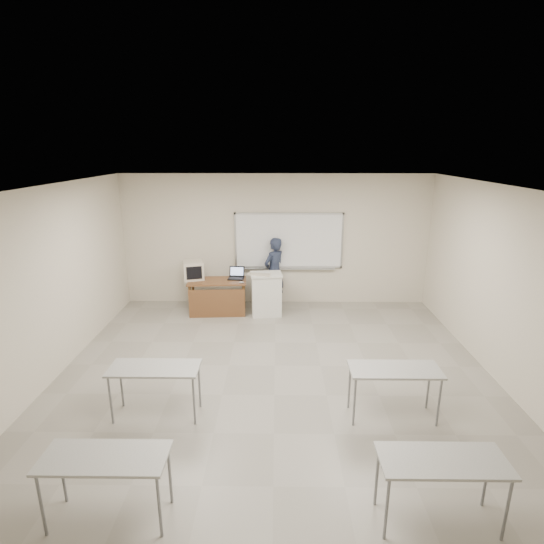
{
  "coord_description": "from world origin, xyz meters",
  "views": [
    {
      "loc": [
        0.03,
        -5.54,
        3.53
      ],
      "look_at": [
        -0.06,
        2.2,
        1.27
      ],
      "focal_mm": 28.0,
      "sensor_mm": 36.0,
      "label": 1
    }
  ],
  "objects_px": {
    "crt_monitor": "(193,270)",
    "presenter": "(274,272)",
    "instructor_desk": "(217,292)",
    "mouse": "(242,282)",
    "keyboard": "(259,274)",
    "podium": "(266,294)",
    "whiteboard": "(289,241)",
    "laptop": "(236,276)"
  },
  "relations": [
    {
      "from": "whiteboard",
      "to": "laptop",
      "type": "bearing_deg",
      "value": -156.5
    },
    {
      "from": "crt_monitor",
      "to": "laptop",
      "type": "bearing_deg",
      "value": -14.24
    },
    {
      "from": "laptop",
      "to": "presenter",
      "type": "distance_m",
      "value": 0.93
    },
    {
      "from": "mouse",
      "to": "presenter",
      "type": "xyz_separation_m",
      "value": [
        0.7,
        0.75,
        0.02
      ]
    },
    {
      "from": "instructor_desk",
      "to": "keyboard",
      "type": "bearing_deg",
      "value": -10.24
    },
    {
      "from": "crt_monitor",
      "to": "keyboard",
      "type": "xyz_separation_m",
      "value": [
        1.48,
        -0.34,
        0.0
      ]
    },
    {
      "from": "keyboard",
      "to": "presenter",
      "type": "relative_size",
      "value": 0.3
    },
    {
      "from": "crt_monitor",
      "to": "keyboard",
      "type": "height_order",
      "value": "crt_monitor"
    },
    {
      "from": "whiteboard",
      "to": "mouse",
      "type": "distance_m",
      "value": 1.52
    },
    {
      "from": "presenter",
      "to": "crt_monitor",
      "type": "bearing_deg",
      "value": -31.58
    },
    {
      "from": "podium",
      "to": "keyboard",
      "type": "height_order",
      "value": "keyboard"
    },
    {
      "from": "whiteboard",
      "to": "instructor_desk",
      "type": "height_order",
      "value": "whiteboard"
    },
    {
      "from": "instructor_desk",
      "to": "mouse",
      "type": "bearing_deg",
      "value": -13.11
    },
    {
      "from": "instructor_desk",
      "to": "podium",
      "type": "distance_m",
      "value": 1.08
    },
    {
      "from": "instructor_desk",
      "to": "laptop",
      "type": "distance_m",
      "value": 0.56
    },
    {
      "from": "mouse",
      "to": "presenter",
      "type": "distance_m",
      "value": 1.02
    },
    {
      "from": "laptop",
      "to": "instructor_desk",
      "type": "bearing_deg",
      "value": -141.51
    },
    {
      "from": "whiteboard",
      "to": "presenter",
      "type": "xyz_separation_m",
      "value": [
        -0.33,
        -0.12,
        -0.69
      ]
    },
    {
      "from": "mouse",
      "to": "presenter",
      "type": "bearing_deg",
      "value": 36.95
    },
    {
      "from": "presenter",
      "to": "instructor_desk",
      "type": "bearing_deg",
      "value": -17.04
    },
    {
      "from": "podium",
      "to": "presenter",
      "type": "bearing_deg",
      "value": 68.55
    },
    {
      "from": "whiteboard",
      "to": "mouse",
      "type": "xyz_separation_m",
      "value": [
        -1.03,
        -0.87,
        -0.71
      ]
    },
    {
      "from": "podium",
      "to": "crt_monitor",
      "type": "xyz_separation_m",
      "value": [
        -1.63,
        0.23,
        0.47
      ]
    },
    {
      "from": "podium",
      "to": "crt_monitor",
      "type": "height_order",
      "value": "crt_monitor"
    },
    {
      "from": "crt_monitor",
      "to": "podium",
      "type": "bearing_deg",
      "value": -23.99
    },
    {
      "from": "instructor_desk",
      "to": "mouse",
      "type": "xyz_separation_m",
      "value": [
        0.55,
        -0.09,
        0.25
      ]
    },
    {
      "from": "crt_monitor",
      "to": "mouse",
      "type": "distance_m",
      "value": 1.16
    },
    {
      "from": "podium",
      "to": "keyboard",
      "type": "distance_m",
      "value": 0.52
    },
    {
      "from": "crt_monitor",
      "to": "presenter",
      "type": "distance_m",
      "value": 1.85
    },
    {
      "from": "podium",
      "to": "laptop",
      "type": "bearing_deg",
      "value": 152.51
    },
    {
      "from": "whiteboard",
      "to": "mouse",
      "type": "bearing_deg",
      "value": -139.8
    },
    {
      "from": "instructor_desk",
      "to": "podium",
      "type": "bearing_deg",
      "value": -3.22
    },
    {
      "from": "mouse",
      "to": "podium",
      "type": "bearing_deg",
      "value": 0.63
    },
    {
      "from": "instructor_desk",
      "to": "crt_monitor",
      "type": "relative_size",
      "value": 2.62
    },
    {
      "from": "instructor_desk",
      "to": "laptop",
      "type": "relative_size",
      "value": 3.76
    },
    {
      "from": "laptop",
      "to": "keyboard",
      "type": "xyz_separation_m",
      "value": [
        0.53,
        -0.37,
        0.14
      ]
    },
    {
      "from": "keyboard",
      "to": "presenter",
      "type": "xyz_separation_m",
      "value": [
        0.32,
        0.76,
        -0.16
      ]
    },
    {
      "from": "crt_monitor",
      "to": "mouse",
      "type": "relative_size",
      "value": 4.71
    },
    {
      "from": "whiteboard",
      "to": "laptop",
      "type": "distance_m",
      "value": 1.45
    },
    {
      "from": "podium",
      "to": "crt_monitor",
      "type": "bearing_deg",
      "value": 165.35
    },
    {
      "from": "whiteboard",
      "to": "crt_monitor",
      "type": "height_order",
      "value": "whiteboard"
    },
    {
      "from": "instructor_desk",
      "to": "keyboard",
      "type": "distance_m",
      "value": 1.03
    }
  ]
}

